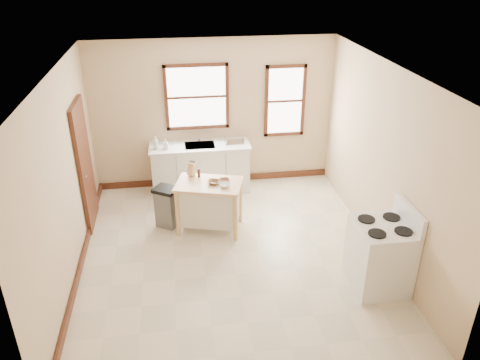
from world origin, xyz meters
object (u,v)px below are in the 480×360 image
at_px(knife_block, 192,170).
at_px(bowl_b, 224,181).
at_px(bowl_c, 225,185).
at_px(gas_stove, 381,247).
at_px(trash_bin, 167,207).
at_px(bowl_a, 214,182).
at_px(soap_bottle_a, 156,143).
at_px(pepper_grinder, 199,173).
at_px(soap_bottle_b, 166,144).
at_px(kitchen_island, 210,206).
at_px(dish_rack, 234,140).

distance_m(knife_block, bowl_b, 0.59).
height_order(bowl_c, gas_stove, gas_stove).
bearing_deg(trash_bin, bowl_a, 15.77).
distance_m(bowl_c, gas_stove, 2.50).
distance_m(bowl_a, trash_bin, 0.95).
height_order(soap_bottle_a, trash_bin, soap_bottle_a).
bearing_deg(pepper_grinder, bowl_a, -51.26).
xyz_separation_m(trash_bin, gas_stove, (2.84, -1.97, 0.26)).
height_order(soap_bottle_b, kitchen_island, soap_bottle_b).
bearing_deg(soap_bottle_b, bowl_c, -49.66).
xyz_separation_m(soap_bottle_a, knife_block, (0.59, -1.04, -0.09)).
distance_m(soap_bottle_a, knife_block, 1.19).
bearing_deg(pepper_grinder, knife_block, 142.78).
height_order(knife_block, pepper_grinder, knife_block).
xyz_separation_m(knife_block, bowl_b, (0.50, -0.31, -0.08)).
height_order(dish_rack, bowl_a, dish_rack).
bearing_deg(dish_rack, soap_bottle_b, -153.88).
relative_size(bowl_b, gas_stove, 0.14).
bearing_deg(soap_bottle_b, soap_bottle_a, -174.16).
bearing_deg(dish_rack, trash_bin, -114.61).
height_order(bowl_a, gas_stove, gas_stove).
xyz_separation_m(kitchen_island, gas_stove, (2.15, -1.77, 0.19)).
bearing_deg(dish_rack, bowl_a, -88.35).
xyz_separation_m(soap_bottle_b, bowl_c, (0.90, -1.51, -0.14)).
xyz_separation_m(pepper_grinder, trash_bin, (-0.55, -0.04, -0.57)).
relative_size(soap_bottle_b, knife_block, 0.88).
bearing_deg(bowl_c, pepper_grinder, 133.22).
relative_size(bowl_c, trash_bin, 0.23).
relative_size(bowl_b, trash_bin, 0.25).
bearing_deg(soap_bottle_b, bowl_b, -46.30).
bearing_deg(dish_rack, kitchen_island, -91.23).
relative_size(knife_block, bowl_b, 1.15).
relative_size(kitchen_island, gas_stove, 0.84).
bearing_deg(gas_stove, pepper_grinder, 138.69).
bearing_deg(pepper_grinder, kitchen_island, -60.04).
xyz_separation_m(dish_rack, knife_block, (-0.85, -1.13, -0.02)).
xyz_separation_m(pepper_grinder, bowl_b, (0.39, -0.23, -0.05)).
bearing_deg(bowl_a, dish_rack, 70.12).
height_order(bowl_a, trash_bin, bowl_a).
bearing_deg(dish_rack, bowl_b, -82.42).
xyz_separation_m(bowl_b, trash_bin, (-0.94, 0.19, -0.51)).
relative_size(knife_block, bowl_a, 1.04).
bearing_deg(gas_stove, knife_block, 138.86).
bearing_deg(knife_block, bowl_c, -5.75).
bearing_deg(bowl_c, soap_bottle_a, 125.26).
distance_m(dish_rack, knife_block, 1.41).
bearing_deg(knife_block, gas_stove, -1.99).
relative_size(soap_bottle_a, knife_block, 1.20).
relative_size(dish_rack, knife_block, 1.80).
xyz_separation_m(soap_bottle_b, kitchen_island, (0.66, -1.35, -0.59)).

